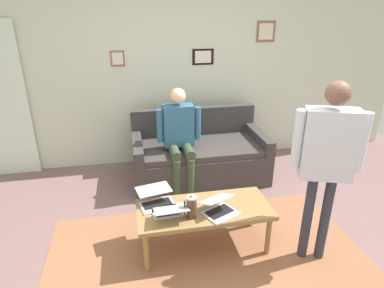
# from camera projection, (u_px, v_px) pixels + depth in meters

# --- Properties ---
(ground_plane) EXTENTS (7.68, 7.68, 0.00)m
(ground_plane) POSITION_uv_depth(u_px,v_px,m) (209.00, 251.00, 3.19)
(ground_plane) COLOR #7C5B5C
(area_rug) EXTENTS (2.98, 1.59, 0.01)m
(area_rug) POSITION_uv_depth(u_px,v_px,m) (206.00, 252.00, 3.16)
(area_rug) COLOR #9A6043
(area_rug) RESTS_ON ground_plane
(back_wall) EXTENTS (7.04, 0.11, 2.70)m
(back_wall) POSITION_uv_depth(u_px,v_px,m) (174.00, 70.00, 4.65)
(back_wall) COLOR silver
(back_wall) RESTS_ON ground_plane
(couch) EXTENTS (1.74, 0.93, 0.88)m
(couch) POSITION_uv_depth(u_px,v_px,m) (199.00, 155.00, 4.49)
(couch) COLOR #393636
(couch) RESTS_ON ground_plane
(coffee_table) EXTENTS (1.25, 0.55, 0.44)m
(coffee_table) POSITION_uv_depth(u_px,v_px,m) (204.00, 212.00, 3.10)
(coffee_table) COLOR olive
(coffee_table) RESTS_ON ground_plane
(laptop_left) EXTENTS (0.39, 0.40, 0.16)m
(laptop_left) POSITION_uv_depth(u_px,v_px,m) (219.00, 208.00, 3.00)
(laptop_left) COLOR silver
(laptop_left) RESTS_ON coffee_table
(laptop_center) EXTENTS (0.38, 0.39, 0.12)m
(laptop_center) POSITION_uv_depth(u_px,v_px,m) (156.00, 199.00, 3.13)
(laptop_center) COLOR silver
(laptop_center) RESTS_ON coffee_table
(laptop_right) EXTENTS (0.32, 0.35, 0.13)m
(laptop_right) POSITION_uv_depth(u_px,v_px,m) (170.00, 211.00, 2.96)
(laptop_right) COLOR silver
(laptop_right) RESTS_ON coffee_table
(french_press) EXTENTS (0.11, 0.09, 0.24)m
(french_press) POSITION_uv_depth(u_px,v_px,m) (191.00, 207.00, 2.91)
(french_press) COLOR #4C3323
(french_press) RESTS_ON coffee_table
(person_standing) EXTENTS (0.58, 0.31, 1.67)m
(person_standing) POSITION_uv_depth(u_px,v_px,m) (328.00, 153.00, 2.71)
(person_standing) COLOR #303341
(person_standing) RESTS_ON ground_plane
(person_seated) EXTENTS (0.55, 0.51, 1.28)m
(person_seated) POSITION_uv_depth(u_px,v_px,m) (179.00, 134.00, 4.06)
(person_seated) COLOR #38482F
(person_seated) RESTS_ON ground_plane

